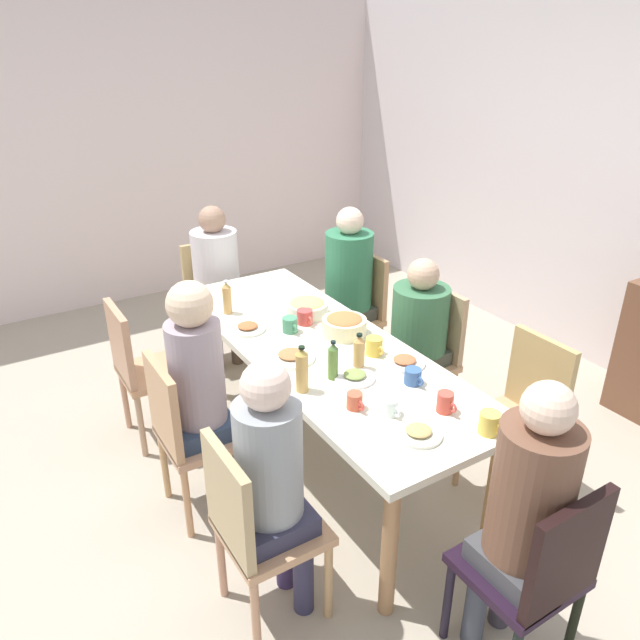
% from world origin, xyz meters
% --- Properties ---
extents(ground_plane, '(7.22, 7.22, 0.00)m').
position_xyz_m(ground_plane, '(0.00, 0.00, 0.00)').
color(ground_plane, '#A89C89').
extents(wall_back, '(6.26, 0.12, 2.60)m').
position_xyz_m(wall_back, '(0.00, 2.45, 1.30)').
color(wall_back, silver).
rests_on(wall_back, ground_plane).
extents(wall_left, '(0.12, 5.02, 2.60)m').
position_xyz_m(wall_left, '(-3.07, 0.00, 1.30)').
color(wall_left, silver).
rests_on(wall_left, ground_plane).
extents(dining_table, '(2.26, 0.80, 0.77)m').
position_xyz_m(dining_table, '(0.00, 0.00, 0.68)').
color(dining_table, silver).
rests_on(dining_table, ground_plane).
extents(chair_0, '(0.40, 0.40, 0.90)m').
position_xyz_m(chair_0, '(0.00, -0.78, 0.51)').
color(chair_0, tan).
rests_on(chair_0, ground_plane).
extents(person_0, '(0.30, 0.30, 1.28)m').
position_xyz_m(person_0, '(0.00, -0.69, 0.76)').
color(person_0, '#2A3C47').
rests_on(person_0, ground_plane).
extents(chair_1, '(0.40, 0.40, 0.90)m').
position_xyz_m(chair_1, '(-1.51, 0.00, 0.51)').
color(chair_1, tan).
rests_on(chair_1, ground_plane).
extents(person_1, '(0.33, 0.33, 1.21)m').
position_xyz_m(person_1, '(-1.42, 0.00, 0.73)').
color(person_1, brown).
rests_on(person_1, ground_plane).
extents(chair_2, '(0.40, 0.40, 0.90)m').
position_xyz_m(chair_2, '(0.75, -0.78, 0.51)').
color(chair_2, tan).
rests_on(chair_2, ground_plane).
extents(person_2, '(0.30, 0.30, 1.23)m').
position_xyz_m(person_2, '(0.75, -0.69, 0.72)').
color(person_2, '#382B54').
rests_on(person_2, ground_plane).
extents(chair_3, '(0.40, 0.40, 0.90)m').
position_xyz_m(chair_3, '(1.51, 0.00, 0.51)').
color(chair_3, black).
rests_on(chair_3, ground_plane).
extents(person_3, '(0.30, 0.30, 1.27)m').
position_xyz_m(person_3, '(1.42, 0.00, 0.75)').
color(person_3, '#373B47').
rests_on(person_3, ground_plane).
extents(chair_4, '(0.40, 0.40, 0.90)m').
position_xyz_m(chair_4, '(-0.75, 0.78, 0.51)').
color(chair_4, tan).
rests_on(chair_4, ground_plane).
extents(person_4, '(0.33, 0.33, 1.26)m').
position_xyz_m(person_4, '(-0.75, 0.69, 0.75)').
color(person_4, '#374640').
rests_on(person_4, ground_plane).
extents(chair_5, '(0.40, 0.40, 0.90)m').
position_xyz_m(chair_5, '(0.00, 0.78, 0.51)').
color(chair_5, tan).
rests_on(chair_5, ground_plane).
extents(person_5, '(0.34, 0.34, 1.13)m').
position_xyz_m(person_5, '(-0.00, 0.69, 0.69)').
color(person_5, '#47354A').
rests_on(person_5, ground_plane).
extents(chair_6, '(0.40, 0.40, 0.90)m').
position_xyz_m(chair_6, '(0.75, 0.78, 0.51)').
color(chair_6, tan).
rests_on(chair_6, ground_plane).
extents(chair_7, '(0.40, 0.40, 0.90)m').
position_xyz_m(chair_7, '(-0.75, -0.78, 0.51)').
color(chair_7, tan).
rests_on(chair_7, ground_plane).
extents(plate_0, '(0.20, 0.20, 0.04)m').
position_xyz_m(plate_0, '(0.91, -0.08, 0.78)').
color(plate_0, silver).
rests_on(plate_0, dining_table).
extents(plate_1, '(0.20, 0.20, 0.04)m').
position_xyz_m(plate_1, '(0.39, -0.04, 0.78)').
color(plate_1, white).
rests_on(plate_1, dining_table).
extents(plate_2, '(0.21, 0.21, 0.04)m').
position_xyz_m(plate_2, '(-0.37, -0.25, 0.78)').
color(plate_2, silver).
rests_on(plate_2, dining_table).
extents(plate_3, '(0.21, 0.21, 0.04)m').
position_xyz_m(plate_3, '(0.40, 0.26, 0.78)').
color(plate_3, silver).
rests_on(plate_3, dining_table).
extents(plate_4, '(0.25, 0.25, 0.04)m').
position_xyz_m(plate_4, '(0.05, -0.20, 0.78)').
color(plate_4, white).
rests_on(plate_4, dining_table).
extents(bowl_0, '(0.26, 0.26, 0.10)m').
position_xyz_m(bowl_0, '(-0.37, 0.14, 0.82)').
color(bowl_0, beige).
rests_on(bowl_0, dining_table).
extents(bowl_1, '(0.25, 0.25, 0.11)m').
position_xyz_m(bowl_1, '(-0.04, 0.19, 0.82)').
color(bowl_1, beige).
rests_on(bowl_1, dining_table).
extents(cup_0, '(0.11, 0.07, 0.09)m').
position_xyz_m(cup_0, '(0.83, 0.14, 0.82)').
color(cup_0, '#CC4A3C').
rests_on(cup_0, dining_table).
extents(cup_1, '(0.12, 0.09, 0.10)m').
position_xyz_m(cup_1, '(0.24, 0.19, 0.82)').
color(cup_1, gold).
rests_on(cup_1, dining_table).
extents(cup_2, '(0.13, 0.09, 0.09)m').
position_xyz_m(cup_2, '(-0.27, 0.07, 0.81)').
color(cup_2, '#CE423F').
rests_on(cup_2, dining_table).
extents(cup_3, '(0.12, 0.09, 0.10)m').
position_xyz_m(cup_3, '(1.05, 0.19, 0.82)').
color(cup_3, '#E3C34E').
rests_on(cup_3, dining_table).
extents(cup_4, '(0.12, 0.09, 0.09)m').
position_xyz_m(cup_4, '(-0.23, -0.06, 0.81)').
color(cup_4, '#468864').
rests_on(cup_4, dining_table).
extents(cup_5, '(0.11, 0.07, 0.08)m').
position_xyz_m(cup_5, '(0.60, -0.19, 0.81)').
color(cup_5, '#C45439').
rests_on(cup_5, dining_table).
extents(cup_6, '(0.12, 0.08, 0.08)m').
position_xyz_m(cup_6, '(0.57, 0.17, 0.81)').
color(cup_6, '#375C99').
rests_on(cup_6, dining_table).
extents(cup_7, '(0.11, 0.07, 0.08)m').
position_xyz_m(cup_7, '(0.72, -0.08, 0.81)').
color(cup_7, white).
rests_on(cup_7, dining_table).
extents(bottle_0, '(0.06, 0.06, 0.23)m').
position_xyz_m(bottle_0, '(0.35, -0.31, 0.88)').
color(bottle_0, tan).
rests_on(bottle_0, dining_table).
extents(bottle_1, '(0.05, 0.05, 0.21)m').
position_xyz_m(bottle_1, '(-0.64, -0.25, 0.87)').
color(bottle_1, tan).
rests_on(bottle_1, dining_table).
extents(bottle_2, '(0.06, 0.06, 0.19)m').
position_xyz_m(bottle_2, '(0.31, 0.03, 0.86)').
color(bottle_2, tan).
rests_on(bottle_2, dining_table).
extents(bottle_3, '(0.05, 0.05, 0.20)m').
position_xyz_m(bottle_3, '(0.33, -0.13, 0.86)').
color(bottle_3, '#567D35').
rests_on(bottle_3, dining_table).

